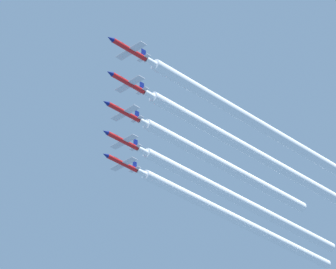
{
  "coord_description": "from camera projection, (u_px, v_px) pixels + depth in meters",
  "views": [
    {
      "loc": [
        -167.88,
        152.43,
        1.4
      ],
      "look_at": [
        -0.05,
        -15.13,
        151.83
      ],
      "focal_mm": 117.23,
      "sensor_mm": 36.0,
      "label": 1
    }
  ],
  "objects": [
    {
      "name": "smoke_trail_second_echelon",
      "position": [
        250.0,
        151.0,
        289.86
      ],
      "size": [
        2.83,
        77.93,
        2.83
      ],
      "color": "white"
    },
    {
      "name": "smoke_trail_fourth_echelon",
      "position": [
        242.0,
        202.0,
        308.22
      ],
      "size": [
        2.83,
        81.23,
        2.83
      ],
      "color": "white"
    },
    {
      "name": "jet_second_echelon",
      "position": [
        127.0,
        82.0,
        263.22
      ],
      "size": [
        8.63,
        12.57,
        3.02
      ],
      "color": "red"
    },
    {
      "name": "jet_fifth_echelon",
      "position": [
        121.0,
        163.0,
        289.05
      ],
      "size": [
        8.63,
        12.57,
        3.02
      ],
      "color": "red"
    },
    {
      "name": "jet_third_echelon",
      "position": [
        123.0,
        111.0,
        271.22
      ],
      "size": [
        8.63,
        12.57,
        3.02
      ],
      "color": "red"
    },
    {
      "name": "smoke_trail_lead",
      "position": [
        253.0,
        122.0,
        280.27
      ],
      "size": [
        2.83,
        76.18,
        2.83
      ],
      "color": "white"
    },
    {
      "name": "jet_fourth_echelon",
      "position": [
        122.0,
        140.0,
        280.6
      ],
      "size": [
        8.63,
        12.57,
        3.02
      ],
      "color": "red"
    },
    {
      "name": "smoke_trail_third_echelon",
      "position": [
        226.0,
        167.0,
        293.87
      ],
      "size": [
        2.83,
        64.54,
        2.83
      ],
      "color": "white"
    },
    {
      "name": "jet_lead",
      "position": [
        128.0,
        49.0,
        254.15
      ],
      "size": [
        8.63,
        12.57,
        3.02
      ],
      "color": "red"
    },
    {
      "name": "smoke_trail_fifth_echelon",
      "position": [
        239.0,
        221.0,
        316.86
      ],
      "size": [
        2.83,
        81.84,
        2.83
      ],
      "color": "white"
    }
  ]
}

